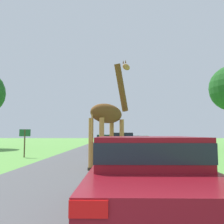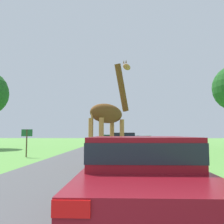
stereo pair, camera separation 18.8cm
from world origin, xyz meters
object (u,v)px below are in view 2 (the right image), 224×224
at_px(car_far_ahead, 142,141).
at_px(car_lead_maroon, 140,174).
at_px(car_queue_right, 123,142).
at_px(giraffe_near_road, 109,116).
at_px(car_queue_left, 109,141).
at_px(sign_post, 27,138).

bearing_deg(car_far_ahead, car_lead_maroon, -95.18).
distance_m(car_lead_maroon, car_queue_right, 13.48).
distance_m(car_lead_maroon, car_far_ahead, 21.71).
bearing_deg(giraffe_near_road, car_far_ahead, 113.78).
relative_size(car_lead_maroon, car_far_ahead, 1.09).
bearing_deg(car_queue_left, car_queue_right, -74.44).
height_order(car_lead_maroon, sign_post, sign_post).
relative_size(car_lead_maroon, sign_post, 2.53).
relative_size(car_queue_right, sign_post, 2.36).
bearing_deg(sign_post, car_lead_maroon, -59.14).
xyz_separation_m(car_queue_left, sign_post, (-4.77, -7.70, 0.48)).
bearing_deg(car_lead_maroon, car_queue_right, 90.85).
bearing_deg(car_far_ahead, car_queue_left, -135.79).
bearing_deg(car_queue_left, giraffe_near_road, -86.86).
xyz_separation_m(car_queue_right, sign_post, (-6.10, -2.95, 0.40)).
distance_m(car_queue_left, sign_post, 9.07).
height_order(giraffe_near_road, sign_post, giraffe_near_road).
height_order(car_lead_maroon, car_queue_right, car_queue_right).
xyz_separation_m(giraffe_near_road, car_lead_maroon, (0.85, -5.95, -1.49)).
bearing_deg(sign_post, car_queue_left, 58.20).
bearing_deg(car_far_ahead, sign_post, -126.68).
distance_m(car_lead_maroon, car_queue_left, 18.30).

